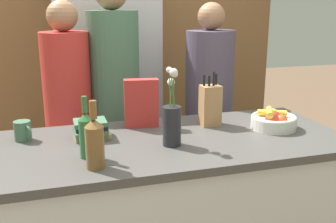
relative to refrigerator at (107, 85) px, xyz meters
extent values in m
cube|color=silver|center=(0.15, -1.35, -0.50)|extent=(1.71, 0.76, 0.88)
cube|color=#474442|center=(0.15, -1.35, -0.04)|extent=(1.78, 0.79, 0.04)
cube|color=brown|center=(0.15, 0.36, 0.36)|extent=(2.98, 0.12, 2.60)
cube|color=#B7B7BC|center=(0.00, 0.00, 0.00)|extent=(0.78, 0.60, 1.88)
cylinder|color=#B7B7BC|center=(-0.06, -0.31, 0.09)|extent=(0.02, 0.02, 1.03)
cylinder|color=silver|center=(0.73, -1.34, 0.01)|extent=(0.25, 0.25, 0.06)
torus|color=silver|center=(0.73, -1.34, 0.04)|extent=(0.25, 0.25, 0.02)
sphere|color=#C64C23|center=(0.75, -1.39, 0.04)|extent=(0.06, 0.06, 0.06)
sphere|color=red|center=(0.73, -1.32, 0.04)|extent=(0.08, 0.08, 0.08)
sphere|color=red|center=(0.70, -1.37, 0.04)|extent=(0.07, 0.07, 0.07)
sphere|color=#99B233|center=(0.73, -1.29, 0.05)|extent=(0.07, 0.07, 0.07)
sphere|color=#99B233|center=(0.73, -1.31, 0.05)|extent=(0.07, 0.07, 0.07)
cylinder|color=yellow|center=(0.73, -1.32, 0.06)|extent=(0.16, 0.10, 0.03)
cylinder|color=yellow|center=(0.70, -1.34, 0.07)|extent=(0.10, 0.14, 0.03)
cube|color=#A87A4C|center=(0.42, -1.18, 0.09)|extent=(0.11, 0.09, 0.23)
cylinder|color=black|center=(0.38, -1.17, 0.23)|extent=(0.01, 0.01, 0.07)
cylinder|color=black|center=(0.40, -1.18, 0.23)|extent=(0.01, 0.01, 0.07)
cylinder|color=black|center=(0.43, -1.19, 0.24)|extent=(0.01, 0.01, 0.09)
cylinder|color=black|center=(0.45, -1.16, 0.23)|extent=(0.01, 0.01, 0.07)
cylinder|color=#232328|center=(0.11, -1.43, 0.07)|extent=(0.09, 0.09, 0.19)
cylinder|color=#477538|center=(0.12, -1.43, 0.25)|extent=(0.01, 0.02, 0.16)
sphere|color=white|center=(0.12, -1.43, 0.33)|extent=(0.03, 0.03, 0.03)
cylinder|color=#477538|center=(0.11, -1.42, 0.23)|extent=(0.02, 0.01, 0.12)
sphere|color=white|center=(0.11, -1.41, 0.29)|extent=(0.04, 0.04, 0.04)
cylinder|color=#477538|center=(0.10, -1.43, 0.26)|extent=(0.01, 0.03, 0.18)
sphere|color=white|center=(0.10, -1.43, 0.35)|extent=(0.03, 0.03, 0.03)
cylinder|color=#477538|center=(0.11, -1.44, 0.25)|extent=(0.03, 0.01, 0.17)
sphere|color=white|center=(0.11, -1.45, 0.34)|extent=(0.04, 0.04, 0.04)
cube|color=red|center=(0.04, -1.10, 0.11)|extent=(0.19, 0.09, 0.27)
cylinder|color=#42664C|center=(-0.59, -1.15, 0.03)|extent=(0.08, 0.08, 0.10)
torus|color=#42664C|center=(-0.56, -1.19, 0.03)|extent=(0.05, 0.06, 0.07)
cube|color=#99844C|center=(-0.25, -1.22, -0.01)|extent=(0.18, 0.12, 0.03)
cube|color=#3D6047|center=(-0.26, -1.22, 0.02)|extent=(0.16, 0.15, 0.02)
cube|color=#232328|center=(-0.25, -1.21, 0.04)|extent=(0.16, 0.13, 0.02)
cube|color=#3D6047|center=(-0.26, -1.22, 0.06)|extent=(0.16, 0.13, 0.02)
cylinder|color=#286633|center=(-0.30, -1.48, 0.06)|extent=(0.06, 0.06, 0.17)
cone|color=#286633|center=(-0.30, -1.48, 0.17)|extent=(0.06, 0.06, 0.03)
cylinder|color=#286633|center=(-0.30, -1.48, 0.22)|extent=(0.02, 0.02, 0.07)
cylinder|color=brown|center=(-0.28, -1.61, 0.07)|extent=(0.08, 0.08, 0.18)
cone|color=brown|center=(-0.28, -1.61, 0.18)|extent=(0.08, 0.08, 0.03)
cylinder|color=brown|center=(-0.28, -1.61, 0.23)|extent=(0.03, 0.03, 0.08)
cube|color=#383842|center=(-0.34, -0.67, -0.55)|extent=(0.28, 0.24, 0.77)
cylinder|color=red|center=(-0.34, -0.67, 0.16)|extent=(0.30, 0.30, 0.64)
sphere|color=#996B4C|center=(-0.34, -0.67, 0.57)|extent=(0.19, 0.19, 0.19)
cube|color=#383842|center=(-0.04, -0.63, -0.52)|extent=(0.30, 0.24, 0.84)
cylinder|color=#42664C|center=(-0.04, -0.63, 0.25)|extent=(0.33, 0.33, 0.70)
cube|color=#383842|center=(0.63, -0.64, -0.55)|extent=(0.31, 0.27, 0.77)
cylinder|color=#4C4256|center=(0.63, -0.64, 0.15)|extent=(0.34, 0.34, 0.64)
sphere|color=#996B4C|center=(0.63, -0.64, 0.56)|extent=(0.19, 0.19, 0.19)
camera|label=1|loc=(-0.42, -3.16, 0.64)|focal=42.00mm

